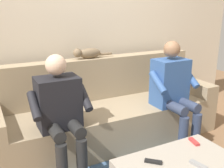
{
  "coord_description": "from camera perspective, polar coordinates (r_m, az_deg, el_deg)",
  "views": [
    {
      "loc": [
        1.25,
        2.43,
        1.53
      ],
      "look_at": [
        0.0,
        0.01,
        0.71
      ],
      "focal_mm": 42.17,
      "sensor_mm": 36.0,
      "label": 1
    }
  ],
  "objects": [
    {
      "name": "person_left_seated",
      "position": [
        3.02,
        13.11,
        -0.72
      ],
      "size": [
        0.53,
        0.55,
        1.16
      ],
      "color": "#335693",
      "rests_on": "ground"
    },
    {
      "name": "person_right_seated",
      "position": [
        2.44,
        -11.17,
        -5.19
      ],
      "size": [
        0.54,
        0.52,
        1.12
      ],
      "color": "black",
      "rests_on": "ground"
    },
    {
      "name": "remote_gray",
      "position": [
        2.12,
        18.23,
        -16.32
      ],
      "size": [
        0.06,
        0.14,
        0.02
      ],
      "primitive_type": "cube",
      "rotation": [
        0.0,
        0.0,
        1.76
      ],
      "color": "gray",
      "rests_on": "coffee_table"
    },
    {
      "name": "back_wall",
      "position": [
        3.37,
        -5.65,
        13.09
      ],
      "size": [
        4.76,
        0.06,
        2.65
      ],
      "primitive_type": "cube",
      "color": "beige",
      "rests_on": "ground"
    },
    {
      "name": "remote_red",
      "position": [
        2.42,
        17.36,
        -11.83
      ],
      "size": [
        0.06,
        0.13,
        0.02
      ],
      "primitive_type": "cube",
      "rotation": [
        0.0,
        0.0,
        1.35
      ],
      "color": "#B73333",
      "rests_on": "coffee_table"
    },
    {
      "name": "couch",
      "position": [
        3.12,
        -1.45,
        -6.15
      ],
      "size": [
        2.63,
        0.83,
        0.93
      ],
      "color": "#9E896B",
      "rests_on": "ground"
    },
    {
      "name": "remote_black",
      "position": [
        2.09,
        8.94,
        -16.27
      ],
      "size": [
        0.12,
        0.12,
        0.02
      ],
      "primitive_type": "cube",
      "rotation": [
        0.0,
        0.0,
        2.38
      ],
      "color": "black",
      "rests_on": "coffee_table"
    },
    {
      "name": "cat_on_backrest",
      "position": [
        3.11,
        -5.3,
        6.68
      ],
      "size": [
        0.49,
        0.11,
        0.13
      ],
      "color": "#756047",
      "rests_on": "couch"
    }
  ]
}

